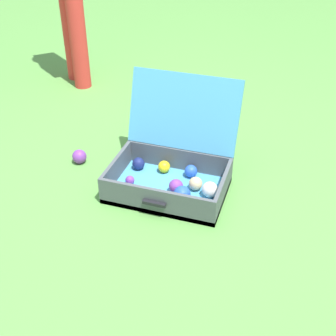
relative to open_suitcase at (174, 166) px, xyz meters
name	(u,v)px	position (x,y,z in m)	size (l,w,h in m)	color
ground_plane	(167,186)	(-0.03, -0.02, -0.11)	(16.00, 16.00, 0.00)	#569342
open_suitcase	(174,166)	(0.00, 0.00, 0.00)	(0.56, 0.54, 0.51)	#4799C6
stray_ball_on_grass	(79,157)	(-0.55, 0.04, -0.07)	(0.08, 0.08, 0.08)	purple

